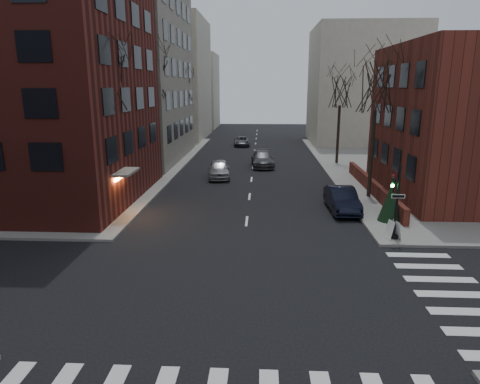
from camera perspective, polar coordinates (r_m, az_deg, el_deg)
name	(u,v)px	position (r m, az deg, el deg)	size (l,w,h in m)	color
ground	(234,329)	(15.36, -0.78, -17.83)	(160.00, 160.00, 0.00)	black
building_left_brick	(23,72)	(33.76, -26.96, 14.09)	(15.00, 15.00, 18.00)	maroon
building_left_tan	(93,28)	(50.64, -18.95, 20.02)	(18.00, 18.00, 28.00)	gray
building_right_brick	(478,122)	(35.73, 29.18, 8.11)	(12.00, 14.00, 11.00)	maroon
low_wall_right	(372,186)	(33.94, 17.23, 0.71)	(0.35, 16.00, 1.00)	maroon
building_distant_la	(160,79)	(69.85, -10.56, 14.56)	(14.00, 16.00, 18.00)	beige
building_distant_ra	(362,86)	(64.58, 16.00, 13.43)	(14.00, 14.00, 16.00)	beige
building_distant_lb	(191,91)	(86.14, -6.53, 13.23)	(10.00, 12.00, 14.00)	beige
traffic_signal	(395,207)	(23.94, 20.00, -1.84)	(0.76, 0.44, 4.00)	black
tree_left_a	(107,79)	(28.69, -17.31, 14.16)	(4.18, 4.18, 10.26)	#2D231C
tree_left_b	(154,76)	(40.20, -11.39, 14.93)	(4.40, 4.40, 10.80)	#2D231C
tree_left_c	(183,86)	(53.89, -7.64, 13.85)	(3.96, 3.96, 9.72)	#2D231C
tree_right_a	(377,86)	(32.02, 17.76, 13.26)	(3.96, 3.96, 9.72)	#2D231C
tree_right_b	(341,91)	(45.71, 13.26, 13.03)	(3.74, 3.74, 9.18)	#2D231C
streetlamp_near	(152,133)	(36.38, -11.64, 7.65)	(0.36, 0.36, 6.28)	black
streetlamp_far	(191,116)	(55.89, -6.53, 9.99)	(0.36, 0.36, 6.28)	black
parked_sedan	(342,200)	(28.96, 13.44, -0.98)	(1.68, 4.80, 1.58)	black
car_lane_silver	(219,169)	(38.49, -2.82, 3.09)	(1.89, 4.70, 1.60)	#A1A0A6
car_lane_gray	(262,159)	(43.92, 3.02, 4.42)	(2.17, 5.34, 1.55)	#424247
car_lane_far	(242,141)	(59.22, 0.22, 6.79)	(2.07, 4.49, 1.25)	#46464B
sandwich_board	(393,230)	(24.21, 19.77, -4.75)	(0.45, 0.63, 1.01)	white
evergreen_shrub	(390,203)	(27.15, 19.39, -1.35)	(1.35, 1.35, 2.25)	black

